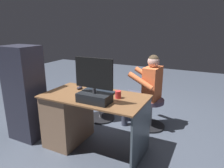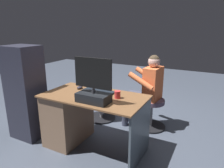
{
  "view_description": "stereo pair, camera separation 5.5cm",
  "coord_description": "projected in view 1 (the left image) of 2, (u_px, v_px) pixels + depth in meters",
  "views": [
    {
      "loc": [
        -1.24,
        2.44,
        1.54
      ],
      "look_at": [
        -0.07,
        0.09,
        0.78
      ],
      "focal_mm": 33.0,
      "sensor_mm": 36.0,
      "label": 1
    },
    {
      "loc": [
        -1.29,
        2.41,
        1.54
      ],
      "look_at": [
        -0.07,
        0.09,
        0.78
      ],
      "focal_mm": 33.0,
      "sensor_mm": 36.0,
      "label": 2
    }
  ],
  "objects": [
    {
      "name": "ground_plane",
      "position": [
        111.0,
        132.0,
        3.06
      ],
      "size": [
        10.0,
        10.0,
        0.0
      ],
      "primitive_type": "plane",
      "color": "#404755"
    },
    {
      "name": "desk",
      "position": [
        73.0,
        116.0,
        2.72
      ],
      "size": [
        1.26,
        0.69,
        0.71
      ],
      "color": "brown",
      "rests_on": "ground_plane"
    },
    {
      "name": "monitor",
      "position": [
        94.0,
        89.0,
        2.24
      ],
      "size": [
        0.45,
        0.2,
        0.49
      ],
      "color": "black",
      "rests_on": "desk"
    },
    {
      "name": "keyboard",
      "position": [
        99.0,
        91.0,
        2.61
      ],
      "size": [
        0.42,
        0.14,
        0.02
      ],
      "primitive_type": "cube",
      "color": "black",
      "rests_on": "desk"
    },
    {
      "name": "computer_mouse",
      "position": [
        80.0,
        88.0,
        2.74
      ],
      "size": [
        0.06,
        0.1,
        0.04
      ],
      "primitive_type": "ellipsoid",
      "color": "#242029",
      "rests_on": "desk"
    },
    {
      "name": "cup",
      "position": [
        118.0,
        95.0,
        2.39
      ],
      "size": [
        0.07,
        0.07,
        0.09
      ],
      "primitive_type": "cylinder",
      "color": "red",
      "rests_on": "desk"
    },
    {
      "name": "tv_remote",
      "position": [
        86.0,
        94.0,
        2.5
      ],
      "size": [
        0.07,
        0.16,
        0.02
      ],
      "primitive_type": "cube",
      "rotation": [
        0.0,
        0.0,
        0.21
      ],
      "color": "black",
      "rests_on": "desk"
    },
    {
      "name": "office_chair_teddy",
      "position": [
        100.0,
        104.0,
        3.44
      ],
      "size": [
        0.48,
        0.48,
        0.46
      ],
      "color": "black",
      "rests_on": "ground_plane"
    },
    {
      "name": "teddy_bear",
      "position": [
        100.0,
        85.0,
        3.35
      ],
      "size": [
        0.21,
        0.21,
        0.3
      ],
      "color": "#9C6E50",
      "rests_on": "office_chair_teddy"
    },
    {
      "name": "visitor_chair",
      "position": [
        151.0,
        110.0,
        3.15
      ],
      "size": [
        0.45,
        0.45,
        0.46
      ],
      "color": "black",
      "rests_on": "ground_plane"
    },
    {
      "name": "person",
      "position": [
        146.0,
        86.0,
        3.08
      ],
      "size": [
        0.56,
        0.51,
        1.13
      ],
      "color": "#DB6638",
      "rests_on": "ground_plane"
    },
    {
      "name": "equipment_rack",
      "position": [
        25.0,
        93.0,
        2.79
      ],
      "size": [
        0.44,
        0.36,
        1.28
      ],
      "primitive_type": "cube",
      "color": "#272734",
      "rests_on": "ground_plane"
    }
  ]
}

